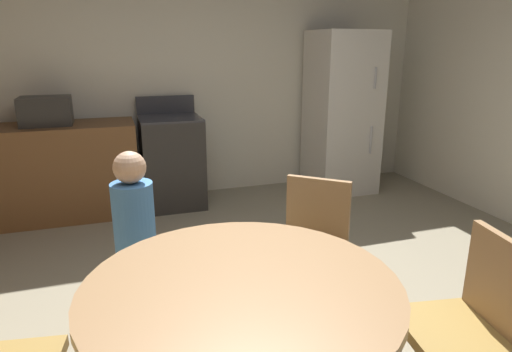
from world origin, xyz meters
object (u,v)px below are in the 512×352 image
Objects in this scene: refrigerator at (342,113)px; chair_east at (468,320)px; chair_northeast at (311,245)px; oven_range at (172,161)px; microwave at (46,111)px; person_child at (136,243)px; dining_table at (242,320)px.

refrigerator is 2.02× the size of chair_east.
chair_northeast is at bearing -121.90° from refrigerator.
oven_range is at bearing -66.73° from chair_east.
refrigerator is 4.00× the size of microwave.
chair_northeast is at bearing 59.54° from person_child.
dining_table is (-0.15, -3.04, 0.14)m from oven_range.
chair_northeast is (-0.32, 0.88, 0.00)m from chair_east.
microwave is at bearing 107.65° from dining_table.
dining_table is 1.38× the size of chair_east.
refrigerator is at bearing -99.99° from chair_east.
chair_northeast is (0.63, 0.72, -0.10)m from dining_table.
microwave reaches higher than chair_northeast.
microwave reaches higher than chair_east.
chair_east is at bearing -9.19° from dining_table.
dining_table is 0.97m from chair_east.
chair_northeast reaches higher than dining_table.
chair_east reaches higher than dining_table.
oven_range is 2.50× the size of microwave.
chair_northeast is at bearing -60.95° from chair_east.
microwave reaches higher than oven_range.
microwave is at bearing -49.85° from chair_east.
microwave is at bearing -104.29° from chair_northeast.
person_child is (-0.97, 0.16, 0.08)m from chair_northeast.
dining_table is at bearing 0.00° from chair_east.
dining_table is at bearing -0.00° from person_child.
dining_table is 0.97m from chair_northeast.
chair_northeast is (1.60, -2.32, -0.53)m from microwave.
chair_northeast is at bearing -55.38° from microwave.
refrigerator reaches higher than chair_east.
microwave is 3.22m from dining_table.
chair_northeast is 0.99m from person_child.
chair_northeast is 0.80× the size of person_child.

